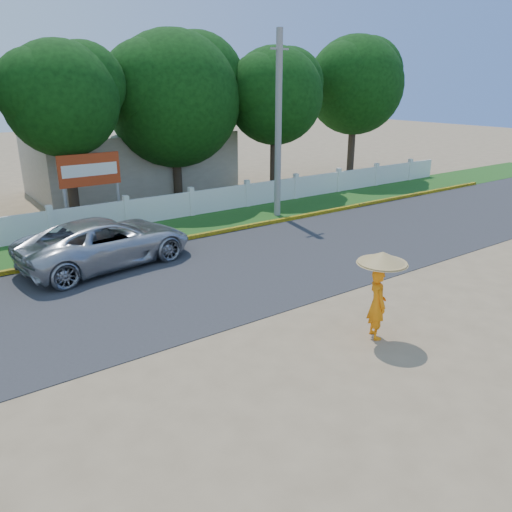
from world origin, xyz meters
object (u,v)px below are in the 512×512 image
(monk_with_parasol, at_px, (380,282))
(vehicle, at_px, (107,242))
(billboard, at_px, (90,174))
(utility_pole, at_px, (278,127))

(monk_with_parasol, bearing_deg, vehicle, 111.82)
(billboard, bearing_deg, utility_pole, -24.51)
(utility_pole, bearing_deg, billboard, 155.49)
(utility_pole, distance_m, monk_with_parasol, 11.72)
(vehicle, xyz_separation_m, monk_with_parasol, (3.38, -8.44, 0.59))
(utility_pole, height_order, billboard, utility_pole)
(monk_with_parasol, relative_size, billboard, 0.71)
(utility_pole, xyz_separation_m, monk_with_parasol, (-5.03, -10.29, -2.51))
(vehicle, height_order, billboard, billboard)
(billboard, bearing_deg, vehicle, -103.76)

